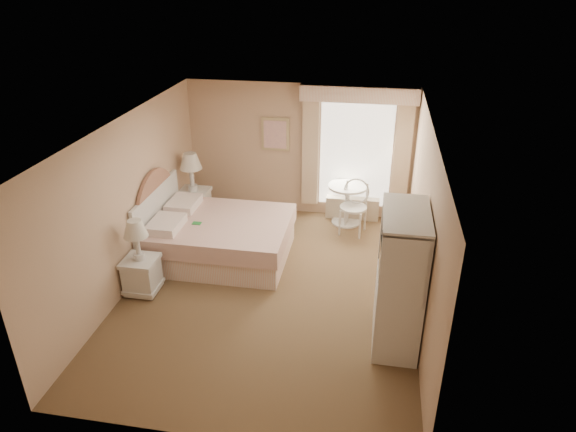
% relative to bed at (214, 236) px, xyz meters
% --- Properties ---
extents(room, '(4.21, 5.51, 2.51)m').
position_rel_bed_xyz_m(room, '(1.11, -0.80, 0.88)').
color(room, brown).
rests_on(room, ground).
extents(window, '(2.05, 0.22, 2.51)m').
position_rel_bed_xyz_m(window, '(2.16, 1.86, 0.97)').
color(window, white).
rests_on(window, room).
extents(framed_art, '(0.52, 0.04, 0.62)m').
position_rel_bed_xyz_m(framed_art, '(0.66, 1.92, 1.18)').
color(framed_art, tan).
rests_on(framed_art, room).
extents(bed, '(2.24, 1.77, 1.56)m').
position_rel_bed_xyz_m(bed, '(0.00, 0.00, 0.00)').
color(bed, '#DDA68F').
rests_on(bed, room).
extents(nightstand_near, '(0.48, 0.48, 1.17)m').
position_rel_bed_xyz_m(nightstand_near, '(-0.73, -1.18, 0.07)').
color(nightstand_near, silver).
rests_on(nightstand_near, room).
extents(nightstand_far, '(0.56, 0.56, 1.35)m').
position_rel_bed_xyz_m(nightstand_far, '(-0.73, 1.13, 0.14)').
color(nightstand_far, silver).
rests_on(nightstand_far, room).
extents(round_table, '(0.72, 0.72, 0.76)m').
position_rel_bed_xyz_m(round_table, '(2.07, 1.60, 0.13)').
color(round_table, silver).
rests_on(round_table, room).
extents(cafe_chair, '(0.57, 0.57, 0.99)m').
position_rel_bed_xyz_m(cafe_chair, '(2.22, 1.29, 0.20)').
color(cafe_chair, silver).
rests_on(cafe_chair, room).
extents(armoire, '(0.55, 1.09, 1.82)m').
position_rel_bed_xyz_m(armoire, '(2.93, -1.61, 0.38)').
color(armoire, silver).
rests_on(armoire, room).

